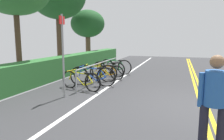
{
  "coord_description": "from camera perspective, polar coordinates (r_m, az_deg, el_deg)",
  "views": [
    {
      "loc": [
        -5.83,
        0.69,
        1.85
      ],
      "look_at": [
        1.86,
        3.17,
        0.6
      ],
      "focal_mm": 33.88,
      "sensor_mm": 36.0,
      "label": 1
    }
  ],
  "objects": [
    {
      "name": "ground_plane",
      "position": [
        6.16,
        23.74,
        -9.69
      ],
      "size": [
        30.66,
        11.22,
        0.05
      ],
      "primitive_type": "cube",
      "color": "#353538"
    },
    {
      "name": "centre_line_yellow_inner",
      "position": [
        6.16,
        24.51,
        -9.47
      ],
      "size": [
        27.59,
        0.1,
        0.0
      ],
      "primitive_type": "cube",
      "color": "gold",
      "rests_on": "ground_plane"
    },
    {
      "name": "centre_line_yellow_outer",
      "position": [
        6.15,
        23.01,
        -9.43
      ],
      "size": [
        27.59,
        0.1,
        0.0
      ],
      "primitive_type": "cube",
      "color": "gold",
      "rests_on": "ground_plane"
    },
    {
      "name": "bike_lane_stripe_white",
      "position": [
        6.61,
        -5.35,
        -7.48
      ],
      "size": [
        27.59,
        0.12,
        0.0
      ],
      "primitive_type": "cube",
      "color": "white",
      "rests_on": "ground_plane"
    },
    {
      "name": "bike_rack",
      "position": [
        9.15,
        -3.11,
        0.85
      ],
      "size": [
        4.6,
        0.05,
        0.79
      ],
      "color": "#9EA0A5",
      "rests_on": "ground_plane"
    },
    {
      "name": "bicycle_0",
      "position": [
        7.61,
        -8.45,
        -2.85
      ],
      "size": [
        0.56,
        1.71,
        0.71
      ],
      "color": "black",
      "rests_on": "ground_plane"
    },
    {
      "name": "bicycle_1",
      "position": [
        8.17,
        -5.28,
        -1.7
      ],
      "size": [
        0.46,
        1.84,
        0.79
      ],
      "color": "black",
      "rests_on": "ground_plane"
    },
    {
      "name": "bicycle_2",
      "position": [
        8.88,
        -4.19,
        -0.89
      ],
      "size": [
        0.67,
        1.68,
        0.78
      ],
      "color": "black",
      "rests_on": "ground_plane"
    },
    {
      "name": "bicycle_3",
      "position": [
        9.52,
        -1.55,
        -0.48
      ],
      "size": [
        0.46,
        1.71,
        0.69
      ],
      "color": "black",
      "rests_on": "ground_plane"
    },
    {
      "name": "bicycle_4",
      "position": [
        10.21,
        -0.94,
        0.3
      ],
      "size": [
        0.46,
        1.68,
        0.74
      ],
      "color": "black",
      "rests_on": "ground_plane"
    },
    {
      "name": "bicycle_5",
      "position": [
        10.85,
        0.98,
        0.92
      ],
      "size": [
        0.46,
        1.75,
        0.79
      ],
      "color": "black",
      "rests_on": "ground_plane"
    },
    {
      "name": "pedestrian",
      "position": [
        3.68,
        25.9,
        -6.93
      ],
      "size": [
        0.32,
        0.49,
        1.59
      ],
      "color": "#1E1E2D",
      "rests_on": "ground_plane"
    },
    {
      "name": "sign_post_near",
      "position": [
        6.61,
        -13.12,
        5.61
      ],
      "size": [
        0.36,
        0.08,
        2.54
      ],
      "color": "gray",
      "rests_on": "ground_plane"
    },
    {
      "name": "hedge_backdrop",
      "position": [
        11.43,
        -10.71,
        1.69
      ],
      "size": [
        13.55,
        0.82,
        0.94
      ],
      "primitive_type": "cube",
      "color": "#2D6B30",
      "rests_on": "ground_plane"
    },
    {
      "name": "tree_extra",
      "position": [
        16.01,
        -6.57,
        12.19
      ],
      "size": [
        2.48,
        2.48,
        3.86
      ],
      "color": "brown",
      "rests_on": "ground_plane"
    }
  ]
}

